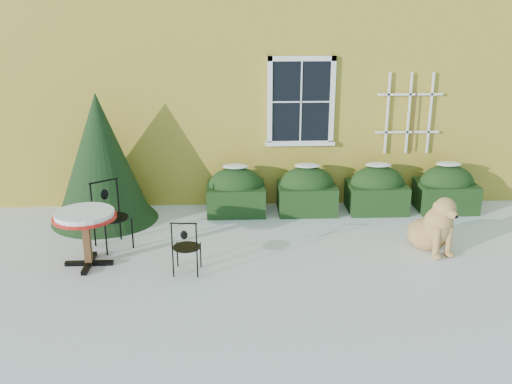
{
  "coord_description": "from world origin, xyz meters",
  "views": [
    {
      "loc": [
        -0.35,
        -7.35,
        3.65
      ],
      "look_at": [
        0.0,
        1.0,
        0.9
      ],
      "focal_mm": 40.0,
      "sensor_mm": 36.0,
      "label": 1
    }
  ],
  "objects_px": {
    "evergreen_shrub": "(102,170)",
    "patio_chair_far": "(111,215)",
    "patio_chair_near": "(186,246)",
    "dog": "(434,228)",
    "bistro_table": "(85,221)"
  },
  "relations": [
    {
      "from": "evergreen_shrub",
      "to": "dog",
      "type": "relative_size",
      "value": 2.1
    },
    {
      "from": "bistro_table",
      "to": "dog",
      "type": "relative_size",
      "value": 0.84
    },
    {
      "from": "patio_chair_near",
      "to": "bistro_table",
      "type": "bearing_deg",
      "value": -7.28
    },
    {
      "from": "patio_chair_near",
      "to": "dog",
      "type": "bearing_deg",
      "value": -165.83
    },
    {
      "from": "bistro_table",
      "to": "dog",
      "type": "distance_m",
      "value": 5.24
    },
    {
      "from": "patio_chair_near",
      "to": "dog",
      "type": "distance_m",
      "value": 3.81
    },
    {
      "from": "bistro_table",
      "to": "patio_chair_far",
      "type": "xyz_separation_m",
      "value": [
        0.22,
        0.69,
        -0.17
      ]
    },
    {
      "from": "evergreen_shrub",
      "to": "patio_chair_near",
      "type": "distance_m",
      "value": 2.78
    },
    {
      "from": "evergreen_shrub",
      "to": "patio_chair_far",
      "type": "height_order",
      "value": "evergreen_shrub"
    },
    {
      "from": "bistro_table",
      "to": "patio_chair_near",
      "type": "xyz_separation_m",
      "value": [
        1.46,
        -0.31,
        -0.29
      ]
    },
    {
      "from": "patio_chair_near",
      "to": "dog",
      "type": "xyz_separation_m",
      "value": [
        3.76,
        0.62,
        -0.02
      ]
    },
    {
      "from": "evergreen_shrub",
      "to": "bistro_table",
      "type": "distance_m",
      "value": 1.91
    },
    {
      "from": "patio_chair_far",
      "to": "dog",
      "type": "bearing_deg",
      "value": -40.2
    },
    {
      "from": "patio_chair_far",
      "to": "patio_chair_near",
      "type": "bearing_deg",
      "value": -74.67
    },
    {
      "from": "bistro_table",
      "to": "patio_chair_near",
      "type": "height_order",
      "value": "bistro_table"
    }
  ]
}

